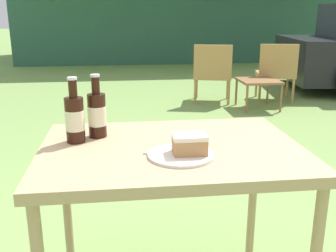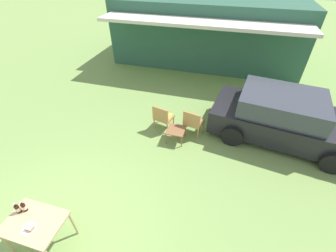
{
  "view_description": "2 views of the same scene",
  "coord_description": "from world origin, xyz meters",
  "px_view_note": "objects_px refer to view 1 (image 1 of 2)",
  "views": [
    {
      "loc": [
        -0.19,
        -1.41,
        1.25
      ],
      "look_at": [
        0.0,
        0.1,
        0.81
      ],
      "focal_mm": 42.0,
      "sensor_mm": 36.0,
      "label": 1
    },
    {
      "loc": [
        2.76,
        -1.27,
        4.42
      ],
      "look_at": [
        1.54,
        3.0,
        0.9
      ],
      "focal_mm": 24.0,
      "sensor_mm": 36.0,
      "label": 2
    }
  ],
  "objects_px": {
    "patio_table": "(171,163)",
    "cola_bottle_near": "(97,114)",
    "garden_side_table": "(259,83)",
    "wicker_chair_cushioned": "(213,71)",
    "cake_on_plate": "(186,149)",
    "wicker_chair_plain": "(276,70)",
    "cola_bottle_far": "(75,118)"
  },
  "relations": [
    {
      "from": "wicker_chair_cushioned",
      "to": "cola_bottle_far",
      "type": "distance_m",
      "value": 4.16
    },
    {
      "from": "wicker_chair_cushioned",
      "to": "cola_bottle_near",
      "type": "relative_size",
      "value": 3.19
    },
    {
      "from": "cola_bottle_near",
      "to": "cola_bottle_far",
      "type": "xyz_separation_m",
      "value": [
        -0.08,
        -0.06,
        0.0
      ]
    },
    {
      "from": "wicker_chair_plain",
      "to": "cola_bottle_near",
      "type": "bearing_deg",
      "value": 70.92
    },
    {
      "from": "garden_side_table",
      "to": "cola_bottle_near",
      "type": "distance_m",
      "value": 3.91
    },
    {
      "from": "wicker_chair_cushioned",
      "to": "wicker_chair_plain",
      "type": "xyz_separation_m",
      "value": [
        0.92,
        -0.02,
        0.01
      ]
    },
    {
      "from": "cake_on_plate",
      "to": "patio_table",
      "type": "bearing_deg",
      "value": 107.58
    },
    {
      "from": "garden_side_table",
      "to": "cake_on_plate",
      "type": "bearing_deg",
      "value": -113.6
    },
    {
      "from": "wicker_chair_plain",
      "to": "cola_bottle_near",
      "type": "height_order",
      "value": "cola_bottle_near"
    },
    {
      "from": "wicker_chair_cushioned",
      "to": "cola_bottle_near",
      "type": "bearing_deg",
      "value": 83.48
    },
    {
      "from": "wicker_chair_cushioned",
      "to": "cake_on_plate",
      "type": "xyz_separation_m",
      "value": [
        -1.07,
        -4.08,
        0.33
      ]
    },
    {
      "from": "wicker_chair_plain",
      "to": "cola_bottle_near",
      "type": "distance_m",
      "value": 4.46
    },
    {
      "from": "wicker_chair_plain",
      "to": "cola_bottle_far",
      "type": "relative_size",
      "value": 3.19
    },
    {
      "from": "cake_on_plate",
      "to": "cola_bottle_near",
      "type": "relative_size",
      "value": 0.93
    },
    {
      "from": "patio_table",
      "to": "cola_bottle_near",
      "type": "bearing_deg",
      "value": 151.56
    },
    {
      "from": "garden_side_table",
      "to": "patio_table",
      "type": "distance_m",
      "value": 3.9
    },
    {
      "from": "wicker_chair_cushioned",
      "to": "patio_table",
      "type": "height_order",
      "value": "wicker_chair_cushioned"
    },
    {
      "from": "cake_on_plate",
      "to": "wicker_chair_cushioned",
      "type": "bearing_deg",
      "value": 75.29
    },
    {
      "from": "wicker_chair_plain",
      "to": "cake_on_plate",
      "type": "height_order",
      "value": "cake_on_plate"
    },
    {
      "from": "cola_bottle_far",
      "to": "garden_side_table",
      "type": "bearing_deg",
      "value": 59.85
    },
    {
      "from": "wicker_chair_plain",
      "to": "cake_on_plate",
      "type": "bearing_deg",
      "value": 76.17
    },
    {
      "from": "patio_table",
      "to": "cake_on_plate",
      "type": "height_order",
      "value": "cake_on_plate"
    },
    {
      "from": "cake_on_plate",
      "to": "cola_bottle_far",
      "type": "xyz_separation_m",
      "value": [
        -0.4,
        0.21,
        0.07
      ]
    },
    {
      "from": "patio_table",
      "to": "cola_bottle_near",
      "type": "height_order",
      "value": "cola_bottle_near"
    },
    {
      "from": "patio_table",
      "to": "cola_bottle_near",
      "type": "distance_m",
      "value": 0.36
    },
    {
      "from": "patio_table",
      "to": "wicker_chair_cushioned",
      "type": "bearing_deg",
      "value": 74.39
    },
    {
      "from": "wicker_chair_cushioned",
      "to": "wicker_chair_plain",
      "type": "distance_m",
      "value": 0.92
    },
    {
      "from": "wicker_chair_cushioned",
      "to": "cola_bottle_near",
      "type": "height_order",
      "value": "cola_bottle_near"
    },
    {
      "from": "garden_side_table",
      "to": "cola_bottle_far",
      "type": "relative_size",
      "value": 2.01
    },
    {
      "from": "cola_bottle_near",
      "to": "cake_on_plate",
      "type": "bearing_deg",
      "value": -40.07
    },
    {
      "from": "garden_side_table",
      "to": "wicker_chair_plain",
      "type": "bearing_deg",
      "value": 45.74
    },
    {
      "from": "garden_side_table",
      "to": "patio_table",
      "type": "xyz_separation_m",
      "value": [
        -1.63,
        -3.53,
        0.34
      ]
    }
  ]
}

